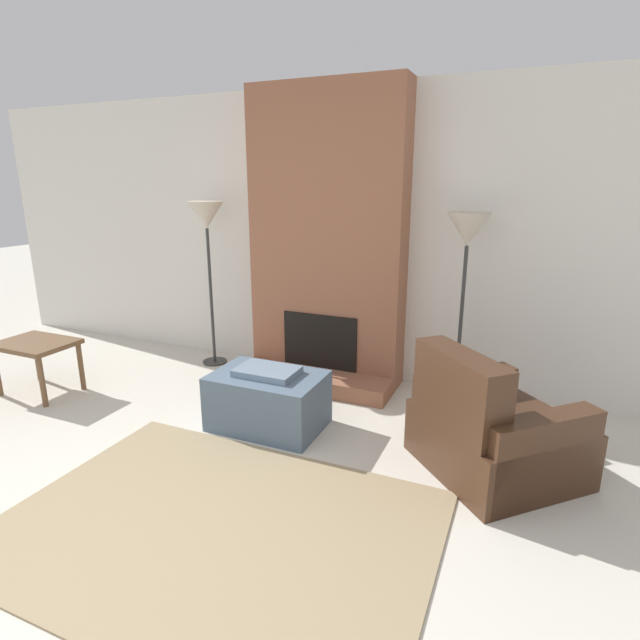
# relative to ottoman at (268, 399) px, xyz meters

# --- Properties ---
(ground_plane) EXTENTS (24.00, 24.00, 0.00)m
(ground_plane) POSITION_rel_ottoman_xyz_m (0.01, -1.86, -0.22)
(ground_plane) COLOR beige
(wall_back) EXTENTS (8.17, 0.06, 2.60)m
(wall_back) POSITION_rel_ottoman_xyz_m (0.01, 1.30, 1.08)
(wall_back) COLOR silver
(wall_back) RESTS_ON ground_plane
(fireplace) EXTENTS (1.41, 0.65, 2.60)m
(fireplace) POSITION_rel_ottoman_xyz_m (0.01, 1.09, 1.01)
(fireplace) COLOR #935B42
(fireplace) RESTS_ON ground_plane
(ottoman) EXTENTS (0.82, 0.55, 0.47)m
(ottoman) POSITION_rel_ottoman_xyz_m (0.00, 0.00, 0.00)
(ottoman) COLOR slate
(ottoman) RESTS_ON ground_plane
(armchair) EXTENTS (1.21, 1.21, 0.83)m
(armchair) POSITION_rel_ottoman_xyz_m (1.58, 0.02, 0.04)
(armchair) COLOR #422819
(armchair) RESTS_ON ground_plane
(side_table) EXTENTS (0.63, 0.47, 0.47)m
(side_table) POSITION_rel_ottoman_xyz_m (-2.14, -0.24, 0.18)
(side_table) COLOR brown
(side_table) RESTS_ON ground_plane
(floor_lamp_left) EXTENTS (0.34, 0.34, 1.62)m
(floor_lamp_left) POSITION_rel_ottoman_xyz_m (-1.18, 0.99, 1.19)
(floor_lamp_left) COLOR #333333
(floor_lamp_left) RESTS_ON ground_plane
(floor_lamp_right) EXTENTS (0.34, 0.34, 1.57)m
(floor_lamp_right) POSITION_rel_ottoman_xyz_m (1.23, 0.99, 1.15)
(floor_lamp_right) COLOR #333333
(floor_lamp_right) RESTS_ON ground_plane
(area_rug) EXTENTS (2.31, 1.64, 0.01)m
(area_rug) POSITION_rel_ottoman_xyz_m (0.30, -1.13, -0.21)
(area_rug) COLOR #9E8966
(area_rug) RESTS_ON ground_plane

